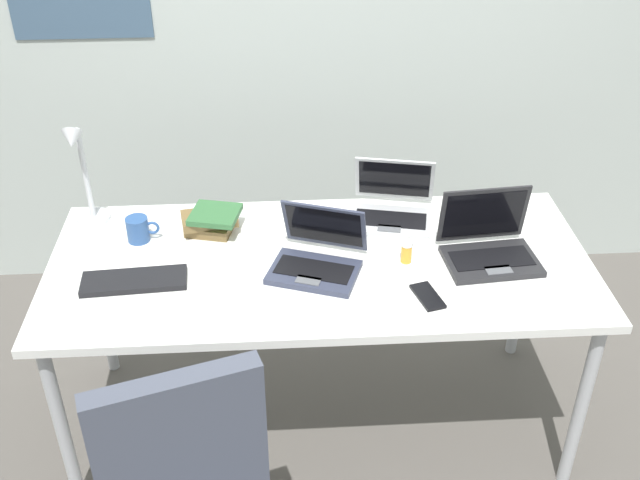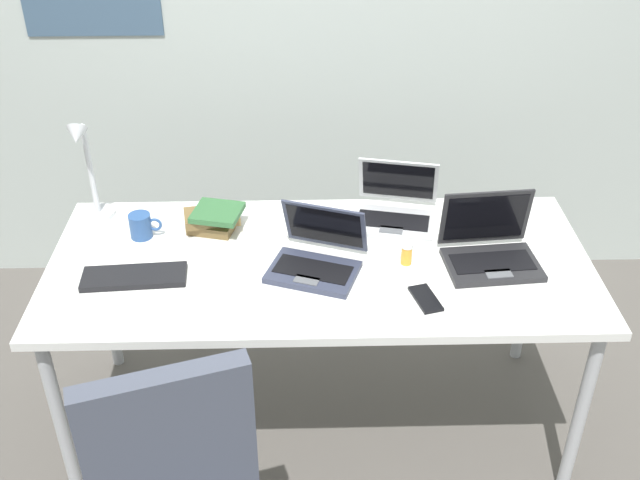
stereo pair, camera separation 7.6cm
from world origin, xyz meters
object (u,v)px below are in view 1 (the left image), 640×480
external_keyboard (134,281)px  book_stack (211,220)px  coffee_mug (138,229)px  laptop_mid_desk (392,208)px  laptop_back_left (317,258)px  desk_lamp (83,176)px  laptop_back_right (489,246)px  pill_bottle (407,251)px  cell_phone (428,296)px  computer_mouse (313,229)px

external_keyboard → book_stack: size_ratio=1.48×
book_stack → coffee_mug: bearing=-170.3°
laptop_mid_desk → laptop_back_left: laptop_mid_desk is taller
laptop_back_left → desk_lamp: bearing=157.8°
laptop_mid_desk → laptop_back_right: (0.29, -0.27, 0.00)m
laptop_back_left → pill_bottle: size_ratio=4.43×
laptop_back_left → external_keyboard: 0.59m
laptop_back_right → cell_phone: 0.32m
desk_lamp → external_keyboard: 0.46m
cell_phone → coffee_mug: bearing=142.3°
desk_lamp → pill_bottle: desk_lamp is taller
book_stack → laptop_back_left: bearing=-34.9°
computer_mouse → book_stack: (-0.35, 0.04, 0.03)m
cell_phone → coffee_mug: size_ratio=1.20×
laptop_mid_desk → coffee_mug: laptop_mid_desk is taller
laptop_mid_desk → laptop_back_right: 0.39m
book_stack → laptop_back_right: bearing=-13.5°
coffee_mug → book_stack: bearing=9.7°
desk_lamp → laptop_back_right: (1.36, -0.30, -0.15)m
laptop_mid_desk → coffee_mug: size_ratio=2.97×
laptop_mid_desk → cell_phone: laptop_mid_desk is taller
computer_mouse → cell_phone: bearing=-32.9°
laptop_back_left → book_stack: bearing=145.1°
laptop_back_right → external_keyboard: size_ratio=0.97×
laptop_back_right → pill_bottle: 0.28m
external_keyboard → coffee_mug: bearing=89.9°
laptop_mid_desk → desk_lamp: bearing=178.6°
external_keyboard → computer_mouse: size_ratio=3.44×
pill_bottle → desk_lamp: bearing=164.5°
external_keyboard → pill_bottle: (0.88, 0.07, 0.03)m
laptop_mid_desk → laptop_back_left: (-0.29, -0.30, -0.00)m
computer_mouse → coffee_mug: 0.60m
laptop_back_left → cell_phone: laptop_back_left is taller
cell_phone → book_stack: (-0.69, 0.43, 0.04)m
laptop_mid_desk → coffee_mug: 0.89m
desk_lamp → cell_phone: desk_lamp is taller
computer_mouse → pill_bottle: pill_bottle is taller
coffee_mug → desk_lamp: bearing=148.1°
laptop_back_left → book_stack: laptop_back_left is taller
laptop_back_left → external_keyboard: size_ratio=1.06×
desk_lamp → computer_mouse: bearing=-7.9°
computer_mouse → cell_phone: (0.34, -0.39, -0.01)m
laptop_mid_desk → coffee_mug: bearing=-174.3°
laptop_back_left → laptop_back_right: bearing=2.6°
coffee_mug → laptop_back_right: bearing=-8.7°
computer_mouse → book_stack: bearing=-169.1°
laptop_back_right → pill_bottle: (-0.28, -0.01, -0.00)m
cell_phone → pill_bottle: bearing=85.1°
laptop_back_right → book_stack: laptop_back_right is taller
laptop_back_right → external_keyboard: bearing=-176.4°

